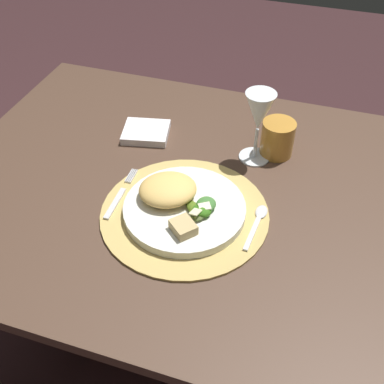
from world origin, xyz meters
The scene contains 12 objects.
ground_plane centered at (0.00, 0.00, 0.00)m, with size 6.00×6.00×0.00m, color #361F21.
dining_table centered at (0.00, 0.00, 0.57)m, with size 1.29×0.85×0.71m.
placemat centered at (-0.06, -0.09, 0.71)m, with size 0.35×0.35×0.01m, color tan.
dinner_plate centered at (-0.06, -0.09, 0.72)m, with size 0.25×0.25×0.02m, color silver.
pasta_serving centered at (-0.11, -0.07, 0.75)m, with size 0.12×0.11×0.04m, color #ECBC63.
salad_greens centered at (-0.03, -0.09, 0.74)m, with size 0.07×0.08×0.02m.
bread_piece centered at (-0.04, -0.15, 0.74)m, with size 0.05×0.04×0.02m, color tan.
fork centered at (-0.21, -0.08, 0.71)m, with size 0.02×0.16×0.00m.
spoon centered at (0.09, -0.06, 0.71)m, with size 0.03×0.13×0.01m.
napkin centered at (-0.25, 0.15, 0.72)m, with size 0.11×0.10×0.02m, color white.
wine_glass centered at (0.03, 0.15, 0.83)m, with size 0.07×0.07×0.18m.
amber_tumbler centered at (0.08, 0.18, 0.75)m, with size 0.08×0.08×0.09m, color #C78936.
Camera 1 is at (0.17, -0.75, 1.42)m, focal length 44.58 mm.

